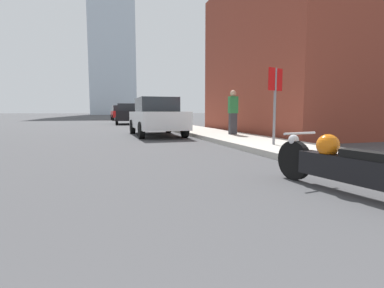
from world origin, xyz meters
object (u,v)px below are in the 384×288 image
object	(u,v)px
parked_car_red	(120,113)
stop_sign	(275,93)
parked_car_black	(127,114)
motorcycle	(342,164)
parked_car_white	(156,116)
pedestrian	(233,112)

from	to	relation	value
parked_car_red	stop_sign	distance (m)	30.35
parked_car_black	parked_car_red	distance (m)	11.61
motorcycle	parked_car_white	world-z (taller)	parked_car_white
parked_car_white	stop_sign	world-z (taller)	stop_sign
parked_car_white	stop_sign	xyz separation A→B (m)	(2.18, -5.89, 0.73)
parked_car_black	stop_sign	xyz separation A→B (m)	(2.31, -18.65, 0.71)
parked_car_black	pedestrian	size ratio (longest dim) A/B	2.46
parked_car_black	pedestrian	bearing A→B (deg)	-75.89
motorcycle	pedestrian	distance (m)	8.10
parked_car_white	parked_car_black	xyz separation A→B (m)	(-0.13, 12.76, 0.02)
parked_car_white	pedestrian	xyz separation A→B (m)	(2.67, -2.17, 0.21)
parked_car_red	pedestrian	xyz separation A→B (m)	(2.69, -26.54, 0.16)
pedestrian	parked_car_white	bearing A→B (deg)	140.96
motorcycle	pedestrian	bearing A→B (deg)	65.92
motorcycle	parked_car_black	size ratio (longest dim) A/B	0.54
pedestrian	motorcycle	bearing A→B (deg)	-104.81
parked_car_white	stop_sign	distance (m)	6.32
parked_car_white	stop_sign	size ratio (longest dim) A/B	2.24
parked_car_red	stop_sign	xyz separation A→B (m)	(2.20, -30.26, 0.67)
motorcycle	parked_car_red	world-z (taller)	parked_car_red
motorcycle	parked_car_red	xyz separation A→B (m)	(-0.63, 34.34, 0.52)
parked_car_white	parked_car_black	world-z (taller)	parked_car_black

